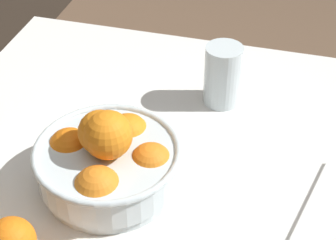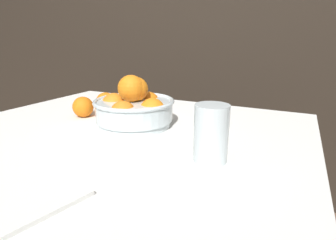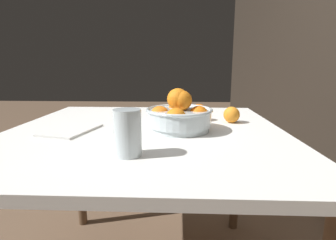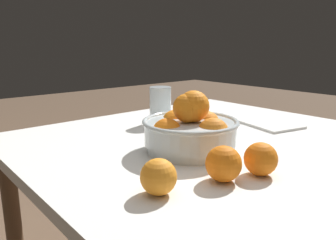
% 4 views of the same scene
% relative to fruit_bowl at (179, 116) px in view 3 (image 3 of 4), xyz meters
% --- Properties ---
extents(dining_table, '(1.06, 1.05, 0.72)m').
position_rel_fruit_bowl_xyz_m(dining_table, '(-0.01, -0.13, -0.13)').
color(dining_table, white).
rests_on(dining_table, ground_plane).
extents(fruit_bowl, '(0.25, 0.25, 0.16)m').
position_rel_fruit_bowl_xyz_m(fruit_bowl, '(0.00, 0.00, 0.00)').
color(fruit_bowl, silver).
rests_on(fruit_bowl, dining_table).
extents(juice_glass, '(0.07, 0.07, 0.13)m').
position_rel_fruit_bowl_xyz_m(juice_glass, '(0.29, -0.14, 0.00)').
color(juice_glass, '#F4A314').
rests_on(juice_glass, dining_table).
extents(orange_loose_near_bowl, '(0.07, 0.07, 0.07)m').
position_rel_fruit_bowl_xyz_m(orange_loose_near_bowl, '(-0.18, 0.09, -0.02)').
color(orange_loose_near_bowl, orange).
rests_on(orange_loose_near_bowl, dining_table).
extents(orange_loose_front, '(0.07, 0.07, 0.07)m').
position_rel_fruit_bowl_xyz_m(orange_loose_front, '(-0.21, 0.00, -0.02)').
color(orange_loose_front, orange).
rests_on(orange_loose_front, dining_table).
extents(orange_loose_aside, '(0.07, 0.07, 0.07)m').
position_rel_fruit_bowl_xyz_m(orange_loose_aside, '(-0.14, 0.22, -0.02)').
color(orange_loose_aside, orange).
rests_on(orange_loose_aside, dining_table).
extents(napkin, '(0.24, 0.19, 0.01)m').
position_rel_fruit_bowl_xyz_m(napkin, '(0.03, -0.40, -0.05)').
color(napkin, white).
rests_on(napkin, dining_table).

